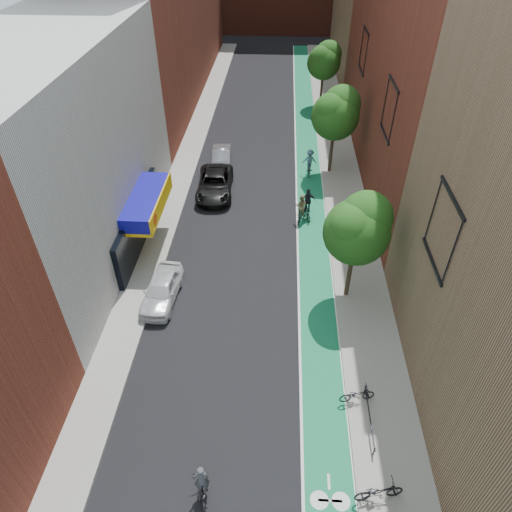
% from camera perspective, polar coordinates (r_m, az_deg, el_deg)
% --- Properties ---
extents(ground, '(160.00, 160.00, 0.00)m').
position_cam_1_polar(ground, '(19.77, -3.77, -24.94)').
color(ground, black).
rests_on(ground, ground).
extents(bike_lane, '(2.00, 68.00, 0.01)m').
position_cam_1_polar(bike_lane, '(38.84, 6.50, 11.89)').
color(bike_lane, '#136D4A').
rests_on(bike_lane, ground).
extents(sidewalk_left, '(2.00, 68.00, 0.15)m').
position_cam_1_polar(sidewalk_left, '(39.49, -8.46, 12.31)').
color(sidewalk_left, gray).
rests_on(sidewalk_left, ground).
extents(sidewalk_right, '(3.00, 68.00, 0.15)m').
position_cam_1_polar(sidewalk_right, '(39.04, 10.25, 11.77)').
color(sidewalk_right, gray).
rests_on(sidewalk_right, ground).
extents(building_left_white, '(8.00, 20.00, 12.00)m').
position_cam_1_polar(building_left_white, '(28.35, -24.12, 11.34)').
color(building_left_white, silver).
rests_on(building_left_white, ground).
extents(building_right_mid_red, '(8.00, 28.00, 22.00)m').
position_cam_1_polar(building_right_mid_red, '(36.60, 22.00, 26.28)').
color(building_right_mid_red, maroon).
rests_on(building_right_mid_red, ground).
extents(tree_near, '(3.40, 3.36, 6.42)m').
position_cam_1_polar(tree_near, '(23.01, 12.65, 3.50)').
color(tree_near, '#332619').
rests_on(tree_near, ground).
extents(tree_mid, '(3.55, 3.53, 6.74)m').
position_cam_1_polar(tree_mid, '(35.17, 10.01, 17.30)').
color(tree_mid, '#332619').
rests_on(tree_mid, ground).
extents(tree_far, '(3.30, 3.25, 6.21)m').
position_cam_1_polar(tree_far, '(48.50, 8.56, 23.11)').
color(tree_far, '#332619').
rests_on(tree_far, ground).
extents(parked_car_white, '(1.92, 4.27, 1.42)m').
position_cam_1_polar(parked_car_white, '(25.29, -11.72, -4.12)').
color(parked_car_white, silver).
rests_on(parked_car_white, ground).
extents(parked_car_black, '(2.77, 5.54, 1.51)m').
position_cam_1_polar(parked_car_black, '(33.81, -5.16, 8.97)').
color(parked_car_black, black).
rests_on(parked_car_black, ground).
extents(parked_car_silver, '(1.73, 4.21, 1.36)m').
position_cam_1_polar(parked_car_silver, '(37.46, -4.33, 12.10)').
color(parked_car_silver, gray).
rests_on(parked_car_silver, ground).
extents(cyclist_lead, '(0.98, 1.79, 1.94)m').
position_cam_1_polar(cyclist_lead, '(18.83, -6.77, -26.79)').
color(cyclist_lead, black).
rests_on(cyclist_lead, ground).
extents(cyclist_lane_near, '(0.91, 1.58, 1.97)m').
position_cam_1_polar(cyclist_lane_near, '(30.73, 5.63, 5.74)').
color(cyclist_lane_near, black).
rests_on(cyclist_lane_near, ground).
extents(cyclist_lane_mid, '(1.08, 1.89, 2.12)m').
position_cam_1_polar(cyclist_lane_mid, '(31.22, 6.46, 6.14)').
color(cyclist_lane_mid, black).
rests_on(cyclist_lane_mid, ground).
extents(cyclist_lane_far, '(1.11, 1.80, 2.04)m').
position_cam_1_polar(cyclist_lane_far, '(36.30, 6.69, 11.38)').
color(cyclist_lane_far, black).
rests_on(cyclist_lane_far, ground).
extents(parked_bike_near, '(1.95, 1.00, 0.98)m').
position_cam_1_polar(parked_bike_near, '(19.21, 15.13, -26.54)').
color(parked_bike_near, black).
rests_on(parked_bike_near, sidewalk_right).
extents(parked_bike_far, '(1.66, 0.87, 0.83)m').
position_cam_1_polar(parked_bike_far, '(21.17, 12.52, -16.56)').
color(parked_bike_far, black).
rests_on(parked_bike_far, sidewalk_right).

